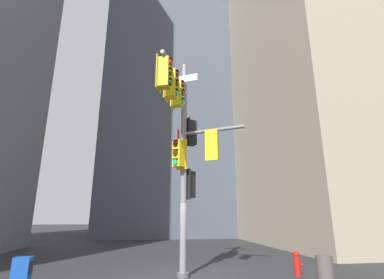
# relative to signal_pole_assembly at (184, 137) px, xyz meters

# --- Properties ---
(ground) EXTENTS (120.00, 120.00, 0.00)m
(ground) POSITION_rel_signal_pole_assembly_xyz_m (0.05, 0.56, -4.84)
(ground) COLOR #2D2D30
(building_mid_block) EXTENTS (14.48, 14.48, 48.88)m
(building_mid_block) POSITION_rel_signal_pole_assembly_xyz_m (1.24, 23.23, 19.60)
(building_mid_block) COLOR #4C5460
(building_mid_block) RESTS_ON ground
(signal_pole_assembly) EXTENTS (3.26, 3.13, 8.11)m
(signal_pole_assembly) POSITION_rel_signal_pole_assembly_xyz_m (0.00, 0.00, 0.00)
(signal_pole_assembly) COLOR gray
(signal_pole_assembly) RESTS_ON ground
(fire_hydrant) EXTENTS (0.33, 0.23, 0.82)m
(fire_hydrant) POSITION_rel_signal_pole_assembly_xyz_m (4.11, 0.20, -4.41)
(fire_hydrant) COLOR red
(fire_hydrant) RESTS_ON ground
(newspaper_box) EXTENTS (0.45, 0.36, 0.94)m
(newspaper_box) POSITION_rel_signal_pole_assembly_xyz_m (-4.61, -0.77, -4.37)
(newspaper_box) COLOR #194CB2
(newspaper_box) RESTS_ON ground
(trash_bin) EXTENTS (0.47, 0.47, 0.94)m
(trash_bin) POSITION_rel_signal_pole_assembly_xyz_m (3.88, -1.80, -4.37)
(trash_bin) COLOR #59514C
(trash_bin) RESTS_ON ground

